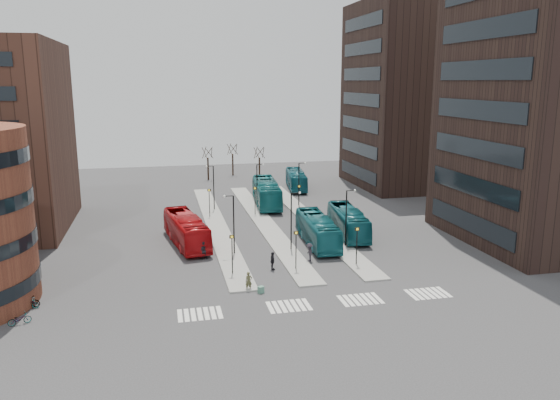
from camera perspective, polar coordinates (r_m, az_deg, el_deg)
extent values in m
plane|color=#303033|center=(40.69, 3.68, -13.05)|extent=(160.00, 160.00, 0.00)
cube|color=gray|center=(67.82, -6.69, -2.57)|extent=(2.50, 45.00, 0.15)
cube|color=gray|center=(68.65, -1.70, -2.30)|extent=(2.50, 45.00, 0.15)
cube|color=gray|center=(69.99, 3.13, -2.03)|extent=(2.50, 45.00, 0.15)
cube|color=#1A4494|center=(46.37, -2.01, -9.35)|extent=(0.58, 0.53, 0.58)
imported|color=#B10D11|center=(60.06, -9.79, -3.08)|extent=(4.67, 12.09, 3.29)
imported|color=#145C65|center=(59.49, 3.92, -3.14)|extent=(3.22, 11.41, 3.14)
imported|color=#146368|center=(77.89, -1.42, 0.78)|extent=(4.23, 13.25, 3.63)
imported|color=#12545D|center=(63.34, 7.11, -2.26)|extent=(3.79, 11.45, 3.13)
imported|color=#155B69|center=(89.83, 1.69, 2.14)|extent=(4.13, 11.21, 3.05)
imported|color=#49492C|center=(46.79, -3.29, -8.47)|extent=(0.62, 0.44, 1.63)
imported|color=black|center=(55.08, -8.05, -5.22)|extent=(0.96, 0.78, 1.85)
imported|color=black|center=(51.55, -0.78, -6.39)|extent=(0.47, 1.04, 1.75)
imported|color=black|center=(54.04, 3.09, -5.47)|extent=(0.74, 1.21, 1.82)
imported|color=gray|center=(44.96, -25.58, -11.16)|extent=(1.71, 1.13, 0.85)
imported|color=gray|center=(47.71, -24.78, -9.62)|extent=(1.72, 0.63, 1.01)
imported|color=gray|center=(47.56, -24.82, -9.81)|extent=(1.62, 0.65, 0.83)
cube|color=silver|center=(42.95, -10.41, -11.81)|extent=(0.35, 2.40, 0.01)
cube|color=silver|center=(42.96, -9.73, -11.77)|extent=(0.35, 2.40, 0.01)
cube|color=silver|center=(42.98, -9.05, -11.73)|extent=(0.35, 2.40, 0.01)
cube|color=silver|center=(43.01, -8.37, -11.70)|extent=(0.35, 2.40, 0.01)
cube|color=silver|center=(43.04, -7.70, -11.66)|extent=(0.35, 2.40, 0.01)
cube|color=silver|center=(43.07, -7.02, -11.61)|extent=(0.35, 2.40, 0.01)
cube|color=silver|center=(43.12, -6.34, -11.57)|extent=(0.35, 2.40, 0.01)
cube|color=silver|center=(43.67, -1.02, -11.17)|extent=(0.35, 2.40, 0.01)
cube|color=silver|center=(43.76, -0.37, -11.12)|extent=(0.35, 2.40, 0.01)
cube|color=silver|center=(43.86, 0.28, -11.06)|extent=(0.35, 2.40, 0.01)
cube|color=silver|center=(43.97, 0.93, -11.00)|extent=(0.35, 2.40, 0.01)
cube|color=silver|center=(44.08, 1.57, -10.94)|extent=(0.35, 2.40, 0.01)
cube|color=silver|center=(44.19, 2.21, -10.88)|extent=(0.35, 2.40, 0.01)
cube|color=silver|center=(44.32, 2.85, -10.82)|extent=(0.35, 2.40, 0.01)
cube|color=silver|center=(45.15, 6.58, -10.44)|extent=(0.35, 2.40, 0.01)
cube|color=silver|center=(45.31, 7.19, -10.37)|extent=(0.35, 2.40, 0.01)
cube|color=silver|center=(45.47, 7.79, -10.31)|extent=(0.35, 2.40, 0.01)
cube|color=silver|center=(45.64, 8.39, -10.24)|extent=(0.35, 2.40, 0.01)
cube|color=silver|center=(45.81, 8.99, -10.17)|extent=(0.35, 2.40, 0.01)
cube|color=silver|center=(45.99, 9.58, -10.10)|extent=(0.35, 2.40, 0.01)
cube|color=silver|center=(46.17, 10.16, -10.03)|extent=(0.35, 2.40, 0.01)
cube|color=silver|center=(47.35, 13.56, -9.61)|extent=(0.35, 2.40, 0.01)
cube|color=silver|center=(47.57, 14.11, -9.53)|extent=(0.35, 2.40, 0.01)
cube|color=silver|center=(47.78, 14.65, -9.46)|extent=(0.35, 2.40, 0.01)
cube|color=silver|center=(48.01, 15.19, -9.39)|extent=(0.35, 2.40, 0.01)
cube|color=silver|center=(48.23, 15.73, -9.32)|extent=(0.35, 2.40, 0.01)
cube|color=silver|center=(48.46, 16.25, -9.25)|extent=(0.35, 2.40, 0.01)
cube|color=silver|center=(48.70, 16.78, -9.17)|extent=(0.35, 2.40, 0.01)
cube|color=black|center=(62.44, 19.15, -2.19)|extent=(0.12, 16.00, 2.00)
cube|color=black|center=(61.61, 19.42, 1.42)|extent=(0.12, 16.00, 2.00)
cube|color=black|center=(61.03, 19.68, 5.11)|extent=(0.12, 16.00, 2.00)
cube|color=black|center=(60.70, 19.96, 8.85)|extent=(0.12, 16.00, 2.00)
cube|color=black|center=(60.64, 20.24, 12.62)|extent=(0.12, 16.00, 2.00)
cube|color=black|center=(60.84, 20.53, 16.38)|extent=(0.12, 16.00, 2.00)
cube|color=black|center=(95.27, 14.14, 10.52)|extent=(20.00, 20.00, 30.00)
cube|color=black|center=(92.41, 8.14, 2.92)|extent=(0.12, 16.00, 2.00)
cube|color=black|center=(91.85, 8.22, 5.38)|extent=(0.12, 16.00, 2.00)
cube|color=black|center=(91.46, 8.29, 7.87)|extent=(0.12, 16.00, 2.00)
cube|color=black|center=(91.24, 8.37, 10.38)|extent=(0.12, 16.00, 2.00)
cube|color=black|center=(91.20, 8.45, 12.89)|extent=(0.12, 16.00, 2.00)
cube|color=black|center=(91.34, 8.53, 15.40)|extent=(0.12, 16.00, 2.00)
cube|color=black|center=(91.65, 8.62, 17.89)|extent=(0.12, 16.00, 2.00)
cylinder|color=black|center=(50.10, -5.02, -5.76)|extent=(0.10, 0.10, 3.50)
cube|color=black|center=(49.58, -5.06, -3.84)|extent=(0.45, 0.10, 0.30)
cube|color=yellow|center=(49.52, -5.05, -3.86)|extent=(0.20, 0.02, 0.20)
cylinder|color=black|center=(71.22, -7.39, -0.35)|extent=(0.10, 0.10, 3.50)
cube|color=black|center=(70.86, -7.42, 1.03)|extent=(0.45, 0.10, 0.30)
cube|color=yellow|center=(70.80, -7.42, 1.02)|extent=(0.20, 0.02, 0.20)
cylinder|color=black|center=(51.17, 1.68, -5.33)|extent=(0.10, 0.10, 3.50)
cube|color=black|center=(50.67, 1.69, -3.44)|extent=(0.45, 0.10, 0.30)
cube|color=yellow|center=(50.61, 1.71, -3.46)|extent=(0.20, 0.02, 0.20)
cylinder|color=black|center=(71.98, -2.63, -0.13)|extent=(0.10, 0.10, 3.50)
cube|color=black|center=(71.62, -2.64, 1.24)|extent=(0.45, 0.10, 0.30)
cube|color=yellow|center=(71.56, -2.63, 1.23)|extent=(0.20, 0.02, 0.20)
cylinder|color=black|center=(52.91, 8.01, -4.85)|extent=(0.10, 0.10, 3.50)
cube|color=black|center=(52.42, 8.07, -3.02)|extent=(0.45, 0.10, 0.30)
cube|color=yellow|center=(52.37, 8.09, -3.04)|extent=(0.20, 0.02, 0.20)
cylinder|color=black|center=(73.23, 2.00, 0.09)|extent=(0.10, 0.10, 3.50)
cube|color=black|center=(72.87, 2.01, 1.44)|extent=(0.45, 0.10, 0.30)
cube|color=yellow|center=(72.82, 2.02, 1.43)|extent=(0.20, 0.02, 0.20)
cylinder|color=black|center=(55.57, -4.85, -2.59)|extent=(0.14, 0.14, 6.00)
cylinder|color=black|center=(54.82, -5.37, 0.42)|extent=(0.90, 0.08, 0.08)
sphere|color=silver|center=(54.77, -5.84, 0.40)|extent=(0.24, 0.24, 0.24)
cylinder|color=black|center=(74.95, -6.94, 1.27)|extent=(0.14, 0.14, 6.00)
cylinder|color=black|center=(74.40, -7.34, 3.52)|extent=(0.90, 0.08, 0.08)
sphere|color=silver|center=(74.36, -7.69, 3.51)|extent=(0.24, 0.24, 0.24)
cylinder|color=black|center=(56.65, 1.18, -2.26)|extent=(0.14, 0.14, 6.00)
cylinder|color=black|center=(56.08, 1.64, 0.74)|extent=(0.90, 0.08, 0.08)
sphere|color=silver|center=(56.19, 2.08, 0.76)|extent=(0.24, 0.24, 0.24)
cylinder|color=black|center=(75.76, -2.42, 1.47)|extent=(0.14, 0.14, 6.00)
cylinder|color=black|center=(75.33, -2.10, 3.72)|extent=(0.90, 0.08, 0.08)
sphere|color=silver|center=(75.41, -1.76, 3.74)|extent=(0.24, 0.24, 0.24)
cylinder|color=black|center=(58.33, 6.92, -1.92)|extent=(0.14, 0.14, 6.00)
cylinder|color=black|center=(57.82, 7.41, 0.99)|extent=(0.90, 0.08, 0.08)
sphere|color=silver|center=(57.97, 7.83, 1.01)|extent=(0.24, 0.24, 0.24)
cylinder|color=black|center=(77.02, 1.98, 1.65)|extent=(0.14, 0.14, 6.00)
cylinder|color=black|center=(76.63, 2.32, 3.87)|extent=(0.90, 0.08, 0.08)
sphere|color=silver|center=(76.75, 2.65, 3.88)|extent=(0.24, 0.24, 0.24)
cylinder|color=black|center=(98.82, -7.52, 3.26)|extent=(0.30, 0.30, 4.00)
cylinder|color=black|center=(98.47, -7.16, 4.94)|extent=(0.10, 1.56, 1.95)
cylinder|color=black|center=(99.09, -7.48, 4.98)|extent=(1.48, 0.59, 1.97)
cylinder|color=black|center=(98.77, -7.92, 4.94)|extent=(0.90, 1.31, 1.99)
cylinder|color=black|center=(97.96, -7.88, 4.88)|extent=(0.89, 1.31, 1.99)
cylinder|color=black|center=(97.77, -7.41, 4.88)|extent=(1.48, 0.58, 1.97)
cylinder|color=black|center=(103.29, -4.96, 3.71)|extent=(0.30, 0.30, 4.00)
cylinder|color=black|center=(102.99, -4.60, 5.32)|extent=(0.10, 1.56, 1.95)
cylinder|color=black|center=(103.58, -4.92, 5.35)|extent=(1.48, 0.59, 1.97)
cylinder|color=black|center=(103.23, -5.33, 5.32)|extent=(0.90, 1.31, 1.99)
cylinder|color=black|center=(102.42, -5.27, 5.27)|extent=(0.89, 1.31, 1.99)
cylinder|color=black|center=(102.27, -4.82, 5.26)|extent=(1.48, 0.58, 1.97)
cylinder|color=black|center=(98.05, -2.16, 3.28)|extent=(0.30, 0.30, 4.00)
cylinder|color=black|center=(97.76, -1.77, 4.98)|extent=(0.10, 1.56, 1.95)
cylinder|color=black|center=(98.33, -2.12, 5.02)|extent=(1.48, 0.59, 1.97)
cylinder|color=black|center=(97.94, -2.55, 4.98)|extent=(0.90, 1.31, 1.99)
cylinder|color=black|center=(97.14, -2.46, 4.92)|extent=(0.89, 1.31, 1.99)
cylinder|color=black|center=(97.03, -1.98, 4.92)|extent=(1.48, 0.58, 1.97)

